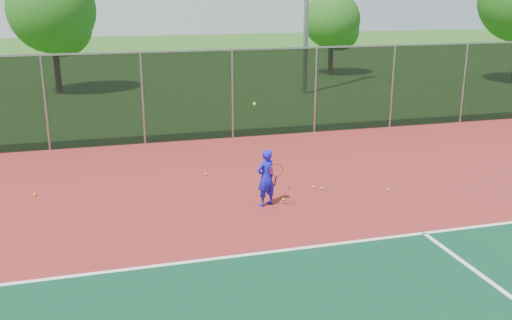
{
  "coord_description": "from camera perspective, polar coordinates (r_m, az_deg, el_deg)",
  "views": [
    {
      "loc": [
        -4.31,
        -6.66,
        4.91
      ],
      "look_at": [
        -1.1,
        5.0,
        1.3
      ],
      "focal_mm": 40.0,
      "sensor_mm": 36.0,
      "label": 1
    }
  ],
  "objects": [
    {
      "name": "practice_ball_1",
      "position": [
        15.74,
        -5.05,
        -1.42
      ],
      "size": [
        0.07,
        0.07,
        0.07
      ],
      "primitive_type": "sphere",
      "color": "gold",
      "rests_on": "court_apron"
    },
    {
      "name": "tennis_player",
      "position": [
        13.31,
        1.01,
        -1.77
      ],
      "size": [
        0.59,
        0.66,
        2.47
      ],
      "color": "#1C16D0",
      "rests_on": "court_apron"
    },
    {
      "name": "tree_back_mid",
      "position": [
        34.85,
        7.8,
        13.43
      ],
      "size": [
        3.33,
        3.33,
        4.89
      ],
      "color": "#332012",
      "rests_on": "ground"
    },
    {
      "name": "practice_ball_5",
      "position": [
        13.83,
        2.77,
        -3.95
      ],
      "size": [
        0.07,
        0.07,
        0.07
      ],
      "primitive_type": "sphere",
      "color": "gold",
      "rests_on": "court_apron"
    },
    {
      "name": "practice_ball_0",
      "position": [
        15.15,
        -21.27,
        -3.25
      ],
      "size": [
        0.07,
        0.07,
        0.07
      ],
      "primitive_type": "sphere",
      "color": "gold",
      "rests_on": "court_apron"
    },
    {
      "name": "court_apron",
      "position": [
        10.84,
        10.03,
        -10.52
      ],
      "size": [
        30.0,
        20.0,
        0.02
      ],
      "primitive_type": "cube",
      "color": "maroon",
      "rests_on": "ground"
    },
    {
      "name": "tree_back_left",
      "position": [
        29.69,
        -19.56,
        13.61
      ],
      "size": [
        4.16,
        4.16,
        6.11
      ],
      "color": "#332012",
      "rests_on": "ground"
    },
    {
      "name": "practice_ball_4",
      "position": [
        14.77,
        5.77,
        -2.65
      ],
      "size": [
        0.07,
        0.07,
        0.07
      ],
      "primitive_type": "sphere",
      "color": "gold",
      "rests_on": "court_apron"
    },
    {
      "name": "practice_ball_2",
      "position": [
        14.67,
        6.61,
        -2.81
      ],
      "size": [
        0.07,
        0.07,
        0.07
      ],
      "primitive_type": "sphere",
      "color": "gold",
      "rests_on": "court_apron"
    },
    {
      "name": "practice_ball_3",
      "position": [
        14.85,
        13.04,
        -2.91
      ],
      "size": [
        0.07,
        0.07,
        0.07
      ],
      "primitive_type": "sphere",
      "color": "gold",
      "rests_on": "court_apron"
    },
    {
      "name": "fence_back",
      "position": [
        19.44,
        -2.38,
        6.69
      ],
      "size": [
        30.0,
        0.06,
        3.03
      ],
      "color": "black",
      "rests_on": "court_apron"
    }
  ]
}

